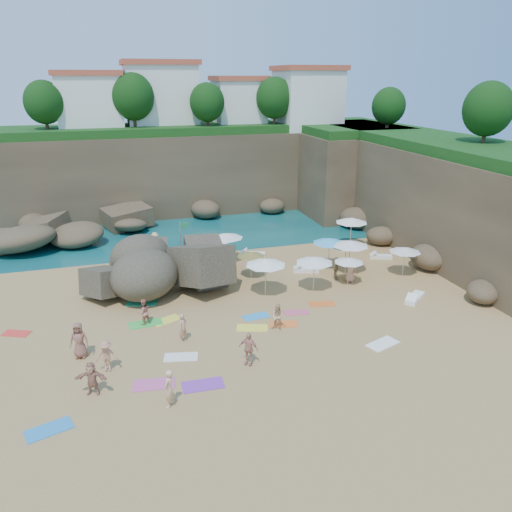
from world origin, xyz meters
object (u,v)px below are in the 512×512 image
object	(u,v)px
flag_pole	(182,238)
parasol_1	(227,235)
person_stand_0	(183,328)
person_stand_6	(169,388)
parasol_0	(222,237)
lounger_0	(307,263)
person_stand_3	(336,268)
parasol_2	(352,220)
person_stand_4	(351,270)
person_stand_5	(140,255)
person_stand_2	(155,243)
rock_outcrop	(159,281)
person_stand_1	(143,312)

from	to	relation	value
flag_pole	parasol_1	size ratio (longest dim) A/B	1.44
person_stand_0	person_stand_6	world-z (taller)	person_stand_6
person_stand_6	parasol_0	bearing A→B (deg)	-167.49
lounger_0	person_stand_3	world-z (taller)	person_stand_3
parasol_2	person_stand_4	world-z (taller)	parasol_2
parasol_1	person_stand_5	bearing A→B (deg)	170.20
person_stand_5	person_stand_0	bearing A→B (deg)	-99.79
parasol_1	lounger_0	xyz separation A→B (m)	(5.62, -2.34, -1.97)
lounger_0	parasol_1	bearing A→B (deg)	127.51
parasol_2	person_stand_3	size ratio (longest dim) A/B	1.59
person_stand_4	person_stand_5	size ratio (longest dim) A/B	1.14
parasol_2	person_stand_0	world-z (taller)	parasol_2
parasol_0	person_stand_2	xyz separation A→B (m)	(-4.63, 3.83, -1.22)
flag_pole	person_stand_4	distance (m)	12.41
lounger_0	person_stand_4	distance (m)	4.37
person_stand_6	person_stand_0	bearing A→B (deg)	-162.03
parasol_1	parasol_2	xyz separation A→B (m)	(10.66, 0.53, 0.19)
rock_outcrop	person_stand_2	size ratio (longest dim) A/B	4.83
person_stand_1	person_stand_3	xyz separation A→B (m)	(13.45, 3.01, 0.05)
flag_pole	person_stand_1	distance (m)	9.47
person_stand_1	person_stand_5	xyz separation A→B (m)	(0.55, 9.79, 0.00)
rock_outcrop	person_stand_5	xyz separation A→B (m)	(-0.95, 3.56, 0.78)
parasol_0	person_stand_5	distance (m)	6.31
rock_outcrop	lounger_0	xyz separation A→B (m)	(11.18, 0.09, 0.13)
parasol_0	parasol_1	bearing A→B (deg)	14.93
parasol_2	person_stand_5	bearing A→B (deg)	178.02
person_stand_0	person_stand_4	bearing A→B (deg)	-22.49
person_stand_3	person_stand_6	xyz separation A→B (m)	(-13.04, -11.01, 0.05)
person_stand_6	person_stand_2	bearing A→B (deg)	-151.37
person_stand_1	flag_pole	bearing A→B (deg)	-135.53
person_stand_0	person_stand_6	size ratio (longest dim) A/B	0.92
person_stand_5	person_stand_6	distance (m)	17.80
lounger_0	person_stand_0	xyz separation A→B (m)	(-10.81, -8.93, 0.68)
parasol_1	person_stand_6	size ratio (longest dim) A/B	1.38
parasol_1	person_stand_3	bearing A→B (deg)	-41.49
rock_outcrop	flag_pole	bearing A→B (deg)	48.45
rock_outcrop	person_stand_4	xyz separation A→B (m)	(12.73, -3.92, 0.89)
parasol_1	person_stand_2	bearing A→B (deg)	143.90
parasol_2	person_stand_3	bearing A→B (deg)	-124.55
flag_pole	person_stand_1	bearing A→B (deg)	-112.74
person_stand_2	person_stand_5	xyz separation A→B (m)	(-1.42, -2.58, -0.06)
person_stand_0	person_stand_3	bearing A→B (deg)	-18.36
parasol_1	parasol_2	size ratio (longest dim) A/B	0.92
person_stand_4	parasol_0	bearing A→B (deg)	157.71
person_stand_1	person_stand_3	bearing A→B (deg)	169.82
rock_outcrop	person_stand_2	bearing A→B (deg)	85.60
person_stand_0	person_stand_3	distance (m)	12.88
person_stand_4	person_stand_6	bearing A→B (deg)	-126.27
person_stand_3	person_stand_4	bearing A→B (deg)	-113.11
person_stand_3	lounger_0	bearing A→B (deg)	32.03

